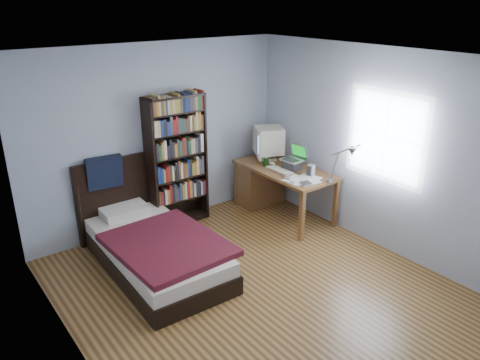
{
  "coord_description": "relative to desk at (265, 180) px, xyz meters",
  "views": [
    {
      "loc": [
        -2.79,
        -3.41,
        3.04
      ],
      "look_at": [
        0.31,
        0.68,
        1.0
      ],
      "focal_mm": 35.0,
      "sensor_mm": 36.0,
      "label": 1
    }
  ],
  "objects": [
    {
      "name": "desk_lamp",
      "position": [
        -0.01,
        -1.55,
        0.83
      ],
      "size": [
        0.24,
        0.54,
        0.64
      ],
      "color": "#99999E",
      "rests_on": "desk"
    },
    {
      "name": "desk",
      "position": [
        0.0,
        0.0,
        0.0
      ],
      "size": [
        0.75,
        1.52,
        0.73
      ],
      "color": "brown",
      "rests_on": "floor"
    },
    {
      "name": "room",
      "position": [
        -1.48,
        -1.62,
        0.84
      ],
      "size": [
        4.2,
        4.24,
        2.5
      ],
      "color": "#523218",
      "rests_on": "ground"
    },
    {
      "name": "mouse",
      "position": [
        -0.03,
        -0.17,
        0.34
      ],
      "size": [
        0.07,
        0.12,
        0.04
      ],
      "primitive_type": "ellipsoid",
      "color": "silver",
      "rests_on": "desk"
    },
    {
      "name": "keyboard",
      "position": [
        -0.13,
        -0.46,
        0.33
      ],
      "size": [
        0.16,
        0.41,
        0.04
      ],
      "primitive_type": "cube",
      "rotation": [
        0.0,
        0.07,
        0.0
      ],
      "color": "beige",
      "rests_on": "desk"
    },
    {
      "name": "soda_can",
      "position": [
        -0.14,
        -0.17,
        0.38
      ],
      "size": [
        0.07,
        0.07,
        0.13
      ],
      "primitive_type": "cylinder",
      "color": "#083B0C",
      "rests_on": "desk"
    },
    {
      "name": "external_drive",
      "position": [
        -0.19,
        -1.04,
        0.33
      ],
      "size": [
        0.15,
        0.15,
        0.03
      ],
      "primitive_type": "cube",
      "rotation": [
        0.0,
        0.0,
        -0.25
      ],
      "color": "#97979A",
      "rests_on": "desk"
    },
    {
      "name": "bed",
      "position": [
        -2.18,
        -0.49,
        -0.16
      ],
      "size": [
        1.18,
        2.15,
        1.16
      ],
      "color": "black",
      "rests_on": "floor"
    },
    {
      "name": "phone_grey",
      "position": [
        -0.29,
        -0.89,
        0.33
      ],
      "size": [
        0.06,
        0.09,
        0.02
      ],
      "primitive_type": "cube",
      "rotation": [
        0.0,
        0.0,
        -0.2
      ],
      "color": "#97979A",
      "rests_on": "desk"
    },
    {
      "name": "crt_monitor",
      "position": [
        0.08,
        0.07,
        0.59
      ],
      "size": [
        0.59,
        0.54,
        0.49
      ],
      "color": "beige",
      "rests_on": "desk"
    },
    {
      "name": "speaker",
      "position": [
        0.09,
        -0.85,
        0.4
      ],
      "size": [
        0.1,
        0.1,
        0.16
      ],
      "primitive_type": "cube",
      "rotation": [
        0.0,
        0.0,
        0.19
      ],
      "color": "#97979A",
      "rests_on": "desk"
    },
    {
      "name": "laptop",
      "position": [
        0.06,
        -0.51,
        0.42
      ],
      "size": [
        0.31,
        0.31,
        0.36
      ],
      "color": "#2D2D30",
      "rests_on": "desk"
    },
    {
      "name": "phone_silver",
      "position": [
        -0.26,
        -0.76,
        0.33
      ],
      "size": [
        0.05,
        0.1,
        0.02
      ],
      "primitive_type": "cube",
      "rotation": [
        0.0,
        0.0,
        0.09
      ],
      "color": "silver",
      "rests_on": "desk"
    },
    {
      "name": "bookshelf",
      "position": [
        -1.33,
        0.32,
        0.51
      ],
      "size": [
        0.82,
        0.3,
        1.83
      ],
      "color": "black",
      "rests_on": "floor"
    }
  ]
}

